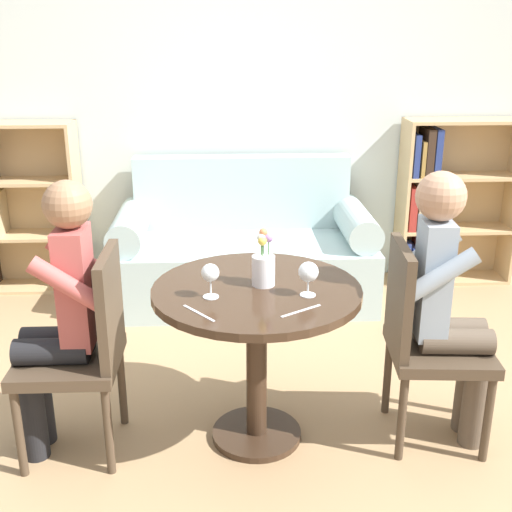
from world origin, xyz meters
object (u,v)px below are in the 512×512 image
at_px(flower_vase, 263,266).
at_px(bookshelf_left, 6,207).
at_px(wine_glass_right, 308,273).
at_px(bookshelf_right, 441,203).
at_px(person_right, 449,304).
at_px(chair_left, 85,346).
at_px(couch, 244,253).
at_px(person_left, 59,316).
at_px(wine_glass_left, 210,274).
at_px(chair_right, 424,336).

bearing_deg(flower_vase, bookshelf_left, 131.61).
bearing_deg(wine_glass_right, bookshelf_right, 58.45).
bearing_deg(person_right, chair_left, 94.69).
xyz_separation_m(couch, bookshelf_right, (1.42, 0.27, 0.26)).
bearing_deg(bookshelf_right, couch, -169.35).
relative_size(couch, wine_glass_right, 11.99).
bearing_deg(person_right, wine_glass_right, 100.54).
height_order(wine_glass_right, flower_vase, flower_vase).
bearing_deg(bookshelf_right, person_left, -139.26).
bearing_deg(person_left, flower_vase, 94.79).
distance_m(couch, bookshelf_right, 1.46).
height_order(wine_glass_left, wine_glass_right, same).
height_order(person_left, person_right, person_right).
bearing_deg(couch, bookshelf_left, 170.61).
relative_size(chair_right, wine_glass_right, 6.35).
xyz_separation_m(chair_left, wine_glass_left, (0.53, -0.06, 0.33)).
xyz_separation_m(couch, person_left, (-0.81, -1.65, 0.32)).
relative_size(chair_left, person_right, 0.74).
xyz_separation_m(chair_right, person_left, (-1.53, -0.01, 0.14)).
relative_size(chair_left, flower_vase, 3.77).
height_order(wine_glass_left, flower_vase, flower_vase).
bearing_deg(couch, chair_left, -113.47).
relative_size(bookshelf_left, wine_glass_left, 8.25).
bearing_deg(person_right, chair_right, 86.99).
bearing_deg(wine_glass_right, chair_right, 8.32).
bearing_deg(person_left, bookshelf_right, 131.29).
height_order(person_right, flower_vase, person_right).
distance_m(bookshelf_left, chair_right, 3.02).
height_order(bookshelf_left, bookshelf_right, same).
relative_size(chair_right, person_left, 0.75).
xyz_separation_m(person_left, wine_glass_right, (1.01, -0.06, 0.19)).
distance_m(person_left, wine_glass_left, 0.66).
relative_size(chair_left, wine_glass_left, 6.38).
distance_m(person_right, wine_glass_right, 0.64).
height_order(chair_left, wine_glass_left, chair_left).
relative_size(chair_right, wine_glass_left, 6.38).
xyz_separation_m(bookshelf_left, chair_left, (0.90, -1.92, -0.09)).
height_order(couch, person_left, person_left).
height_order(chair_right, person_left, person_left).
height_order(chair_right, person_right, person_right).
xyz_separation_m(bookshelf_left, person_right, (2.43, -1.92, 0.06)).
distance_m(chair_left, wine_glass_right, 0.98).
height_order(bookshelf_right, chair_right, bookshelf_right).
distance_m(bookshelf_right, person_left, 2.94).
bearing_deg(flower_vase, chair_right, -4.00).
relative_size(chair_left, person_left, 0.75).
distance_m(chair_right, flower_vase, 0.76).
height_order(person_left, wine_glass_right, person_left).
relative_size(couch, bookshelf_right, 1.46).
distance_m(chair_right, person_left, 1.53).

